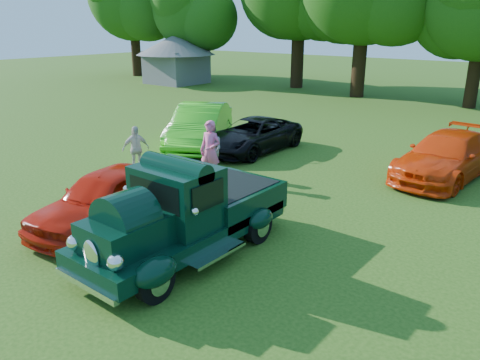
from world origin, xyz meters
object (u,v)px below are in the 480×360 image
Objects in this scene: back_car_orange at (447,156)px; spectator_grey at (211,149)px; back_car_lime at (200,126)px; red_convertible at (108,198)px; back_car_black at (252,135)px; hero_pickup at (186,215)px; spectator_pink at (210,151)px; spectator_white at (136,149)px; gazebo at (176,53)px.

back_car_orange is 2.98× the size of spectator_grey.
back_car_orange is (8.92, 1.98, -0.12)m from back_car_lime.
red_convertible is at bearing -93.38° from back_car_lime.
back_car_lime is (-3.62, 7.07, 0.12)m from red_convertible.
red_convertible is 0.93× the size of back_car_black.
hero_pickup is at bearing -5.24° from red_convertible.
spectator_pink is 1.23× the size of spectator_white.
spectator_grey is at bearing -41.42° from gazebo.
back_car_black is 2.96× the size of spectator_white.
back_car_black is at bearing 115.51° from spectator_grey.
back_car_lime is 3.30× the size of spectator_white.
back_car_orange is (6.84, 1.25, 0.09)m from back_car_black.
spectator_grey is at bearing 91.19° from red_convertible.
back_car_orange reaches higher than back_car_black.
spectator_pink is 0.65m from spectator_grey.
hero_pickup reaches higher than back_car_lime.
back_car_orange is at bearing 9.60° from back_car_black.
spectator_white is at bearing -47.17° from gazebo.
hero_pickup is at bearing -63.93° from spectator_pink.
spectator_pink is at bearing -73.89° from back_car_black.
back_car_black is 6.96m from back_car_orange.
spectator_white is at bearing -139.93° from back_car_orange.
hero_pickup reaches higher than spectator_grey.
hero_pickup is 9.31m from back_car_orange.
spectator_pink is at bearing -41.64° from gazebo.
gazebo reaches higher than back_car_lime.
back_car_lime is 3.65m from spectator_grey.
spectator_grey is (2.76, -2.39, -0.01)m from back_car_lime.
gazebo reaches higher than spectator_white.
spectator_pink reaches higher than back_car_black.
hero_pickup is 1.20× the size of red_convertible.
back_car_lime is at bearing 32.11° from spectator_white.
back_car_lime is 1.03× the size of back_car_orange.
spectator_pink reaches higher than back_car_lime.
gazebo reaches higher than hero_pickup.
back_car_orange is 27.73m from gazebo.
spectator_grey is (-0.86, 4.68, 0.11)m from red_convertible.
back_car_orange is at bearing -26.02° from gazebo.
hero_pickup is 1.12× the size of back_car_black.
spectator_pink reaches higher than spectator_white.
red_convertible is 4.76m from spectator_grey.
back_car_orange is (2.80, 8.88, -0.14)m from hero_pickup.
gazebo is (-24.87, 12.14, 1.68)m from back_car_orange.
gazebo is at bearing 65.57° from spectator_white.
back_car_black is at bearing -36.60° from gazebo.
red_convertible is at bearing -114.97° from back_car_orange.
spectator_white is (0.62, -3.76, -0.07)m from back_car_lime.
red_convertible is at bearing -176.06° from hero_pickup.
back_car_black is (-4.04, 7.62, -0.23)m from hero_pickup.
back_car_black is at bearing -164.24° from back_car_orange.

